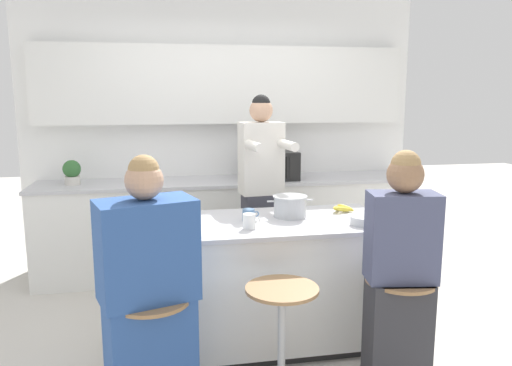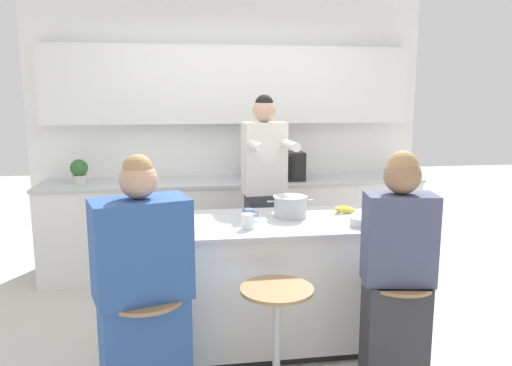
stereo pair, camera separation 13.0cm
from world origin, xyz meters
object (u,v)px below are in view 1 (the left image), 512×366
coffee_cup_near (249,221)px  coffee_cup_far (249,215)px  kitchen_island (258,282)px  bar_stool_center (282,335)px  microwave (271,165)px  person_cooking (261,200)px  juice_carton (147,222)px  potted_plant (72,172)px  person_wrapped_blanket (149,299)px  bar_stool_rightmost (399,324)px  banana_bunch (342,208)px  person_seated_near (400,282)px  fruit_bowl (365,220)px  bar_stool_leftmost (153,348)px  cooking_pot (290,206)px

coffee_cup_near → coffee_cup_far: (0.03, 0.21, -0.01)m
kitchen_island → coffee_cup_far: coffee_cup_far is taller
bar_stool_center → microwave: (0.41, 2.14, 0.66)m
person_cooking → coffee_cup_far: 0.72m
juice_carton → potted_plant: potted_plant is taller
person_wrapped_blanket → coffee_cup_far: 1.02m
bar_stool_rightmost → coffee_cup_near: (-0.80, 0.51, 0.53)m
person_wrapped_blanket → coffee_cup_far: size_ratio=12.43×
kitchen_island → banana_bunch: (0.65, 0.15, 0.46)m
bar_stool_center → person_cooking: bearing=83.3°
person_seated_near → fruit_bowl: size_ratio=7.43×
coffee_cup_far → microwave: bearing=71.6°
potted_plant → bar_stool_center: bearing=-56.5°
kitchen_island → juice_carton: juice_carton is taller
bar_stool_leftmost → potted_plant: 2.40m
person_cooking → banana_bunch: bearing=-54.4°
microwave → potted_plant: microwave is taller
fruit_bowl → bar_stool_rightmost: bearing=-85.5°
cooking_pot → juice_carton: (-0.98, -0.31, 0.01)m
bar_stool_center → microwave: bearing=79.1°
banana_bunch → juice_carton: 1.44m
bar_stool_rightmost → bar_stool_center: bearing=179.8°
coffee_cup_far → person_cooking: bearing=71.8°
person_cooking → juice_carton: (-0.90, -0.95, 0.10)m
kitchen_island → coffee_cup_far: size_ratio=15.38×
microwave → potted_plant: (-1.85, 0.03, -0.02)m
bar_stool_rightmost → coffee_cup_far: (-0.77, 0.72, 0.53)m
bar_stool_rightmost → coffee_cup_near: coffee_cup_near is taller
bar_stool_rightmost → fruit_bowl: size_ratio=3.52×
kitchen_island → coffee_cup_near: coffee_cup_near is taller
juice_carton → cooking_pot: bearing=17.7°
fruit_bowl → microwave: bearing=99.0°
kitchen_island → cooking_pot: cooking_pot is taller
potted_plant → person_seated_near: bearing=-45.8°
cooking_pot → microwave: microwave is taller
cooking_pot → microwave: size_ratio=0.67×
bar_stool_center → cooking_pot: 0.98m
coffee_cup_far → juice_carton: bearing=-158.8°
bar_stool_center → microwave: microwave is taller
person_wrapped_blanket → coffee_cup_near: 0.86m
person_wrapped_blanket → cooking_pot: person_wrapped_blanket is taller
kitchen_island → fruit_bowl: (0.68, -0.23, 0.47)m
coffee_cup_near → person_seated_near: bearing=-33.9°
juice_carton → bar_stool_rightmost: bearing=-17.6°
bar_stool_leftmost → bar_stool_rightmost: size_ratio=1.00×
bar_stool_center → person_wrapped_blanket: person_wrapped_blanket is taller
person_cooking → fruit_bowl: (0.51, -0.94, 0.04)m
person_wrapped_blanket → cooking_pot: bearing=22.3°
coffee_cup_near → coffee_cup_far: size_ratio=0.98×
person_cooking → juice_carton: 1.31m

